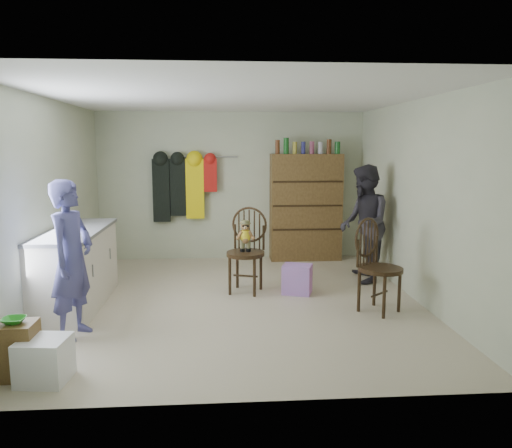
{
  "coord_description": "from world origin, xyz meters",
  "views": [
    {
      "loc": [
        -0.2,
        -6.03,
        1.92
      ],
      "look_at": [
        0.25,
        0.2,
        0.95
      ],
      "focal_mm": 35.0,
      "sensor_mm": 36.0,
      "label": 1
    }
  ],
  "objects": [
    {
      "name": "person_left",
      "position": [
        -1.7,
        -1.02,
        0.8
      ],
      "size": [
        0.53,
        0.67,
        1.61
      ],
      "primitive_type": "imported",
      "rotation": [
        0.0,
        0.0,
        1.3
      ],
      "color": "#484884",
      "rests_on": "ground"
    },
    {
      "name": "chair_far",
      "position": [
        1.61,
        -0.46,
        0.59
      ],
      "size": [
        0.69,
        0.69,
        1.1
      ],
      "rotation": [
        0.0,
        0.0,
        0.7
      ],
      "color": "#2F2010",
      "rests_on": "ground"
    },
    {
      "name": "coat_rack",
      "position": [
        -0.83,
        2.38,
        1.25
      ],
      "size": [
        1.42,
        0.12,
        1.09
      ],
      "color": "#99999E",
      "rests_on": "ground"
    },
    {
      "name": "ground_plane",
      "position": [
        0.0,
        0.0,
        0.0
      ],
      "size": [
        5.0,
        5.0,
        0.0
      ],
      "primitive_type": "plane",
      "color": "beige",
      "rests_on": "ground"
    },
    {
      "name": "room_walls",
      "position": [
        0.0,
        0.53,
        1.58
      ],
      "size": [
        5.0,
        5.0,
        5.0
      ],
      "color": "beige",
      "rests_on": "ground"
    },
    {
      "name": "striped_bag",
      "position": [
        0.8,
        0.29,
        0.19
      ],
      "size": [
        0.44,
        0.39,
        0.39
      ],
      "primitive_type": "cube",
      "rotation": [
        0.0,
        0.0,
        -0.33
      ],
      "color": "pink",
      "rests_on": "ground"
    },
    {
      "name": "person_right",
      "position": [
        1.83,
        0.83,
        0.84
      ],
      "size": [
        0.72,
        0.88,
        1.68
      ],
      "primitive_type": "imported",
      "rotation": [
        0.0,
        0.0,
        -1.68
      ],
      "color": "#2D2B33",
      "rests_on": "ground"
    },
    {
      "name": "stool",
      "position": [
        -1.92,
        -1.95,
        0.24
      ],
      "size": [
        0.33,
        0.29,
        0.48
      ],
      "primitive_type": "cube",
      "color": "brown",
      "rests_on": "ground"
    },
    {
      "name": "counter",
      "position": [
        -1.95,
        0.0,
        0.47
      ],
      "size": [
        0.64,
        1.86,
        0.94
      ],
      "color": "silver",
      "rests_on": "ground"
    },
    {
      "name": "bowl",
      "position": [
        -1.92,
        -1.95,
        0.5
      ],
      "size": [
        0.19,
        0.19,
        0.05
      ],
      "primitive_type": "imported",
      "color": "green",
      "rests_on": "stool"
    },
    {
      "name": "dresser",
      "position": [
        1.25,
        2.3,
        0.91
      ],
      "size": [
        1.2,
        0.39,
        2.06
      ],
      "color": "brown",
      "rests_on": "ground"
    },
    {
      "name": "chair_front",
      "position": [
        0.14,
        0.45,
        0.64
      ],
      "size": [
        0.63,
        0.63,
        1.12
      ],
      "rotation": [
        0.0,
        0.0,
        -0.33
      ],
      "color": "#2F2010",
      "rests_on": "ground"
    },
    {
      "name": "plastic_tub",
      "position": [
        -1.66,
        -2.03,
        0.18
      ],
      "size": [
        0.42,
        0.4,
        0.37
      ],
      "primitive_type": "cube",
      "rotation": [
        0.0,
        0.0,
        -0.1
      ],
      "color": "white",
      "rests_on": "ground"
    }
  ]
}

